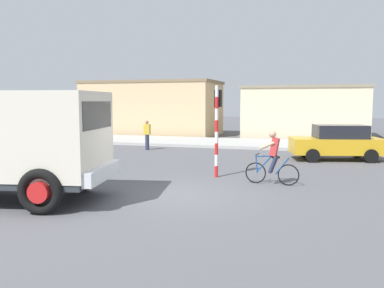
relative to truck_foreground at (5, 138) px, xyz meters
The scene contains 9 objects.
ground_plane 4.80m from the truck_foreground, 24.70° to the left, with size 120.00×120.00×0.00m, color #56565B.
sidewalk_far 16.51m from the truck_foreground, 75.60° to the left, with size 80.00×5.00×0.16m, color #ADADA8.
truck_foreground is the anchor object (origin of this frame).
cyclist 7.86m from the truck_foreground, 32.75° to the left, with size 1.73×0.50×1.72m.
traffic_light_pole 6.78m from the truck_foreground, 47.53° to the left, with size 0.24×0.43×3.20m.
car_red_near 13.81m from the truck_foreground, 50.42° to the left, with size 4.29×2.62×1.60m.
pedestrian_near_kerb 11.71m from the truck_foreground, 94.92° to the left, with size 0.34×0.22×1.62m.
building_corner_left 22.19m from the truck_foreground, 102.66° to the left, with size 10.55×5.70×4.25m.
building_mid_block 23.57m from the truck_foreground, 72.82° to the left, with size 8.58×7.02×3.76m.
Camera 1 is at (3.86, -10.62, 2.64)m, focal length 37.94 mm.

